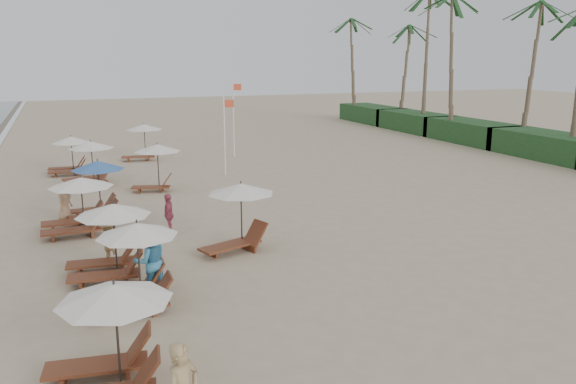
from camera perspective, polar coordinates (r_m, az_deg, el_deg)
name	(u,v)px	position (r m, az deg, el deg)	size (l,w,h in m)	color
ground	(343,292)	(16.16, 5.47, -9.82)	(160.00, 160.00, 0.00)	tan
shrub_hedge	(550,146)	(40.39, 24.37, 4.18)	(3.20, 53.00, 1.60)	#193D1C
lounger_station_0	(104,342)	(11.83, -17.70, -13.88)	(2.63, 2.19, 2.17)	brown
lounger_station_1	(128,270)	(15.44, -15.46, -7.37)	(2.57, 2.08, 2.21)	brown
lounger_station_2	(106,243)	(17.62, -17.48, -4.81)	(2.60, 2.17, 2.19)	brown
lounger_station_3	(75,207)	(22.39, -20.27, -1.36)	(2.74, 2.31, 2.06)	brown
lounger_station_4	(94,190)	(24.20, -18.56, 0.23)	(2.38, 2.07, 2.31)	brown
lounger_station_5	(87,165)	(30.49, -19.20, 2.51)	(2.70, 2.34, 2.22)	brown
lounger_station_6	(68,156)	(33.92, -20.86, 3.38)	(2.47, 2.12, 2.06)	brown
inland_station_0	(236,213)	(19.11, -5.17, -2.03)	(2.85, 2.28, 2.22)	brown
inland_station_1	(155,161)	(28.38, -12.99, 3.02)	(2.59, 2.24, 2.22)	brown
inland_station_2	(141,139)	(37.16, -14.24, 5.12)	(2.75, 2.24, 2.22)	brown
beachgoer_mid_a	(150,261)	(16.05, -13.40, -6.65)	(0.92, 0.72, 1.90)	teal
beachgoer_mid_b	(109,242)	(18.69, -17.18, -4.73)	(0.96, 0.55, 1.48)	#96794C
beachgoer_far_a	(169,214)	(21.31, -11.68, -2.15)	(0.89, 0.37, 1.53)	#B3475F
beachgoer_far_b	(64,201)	(24.28, -21.16, -0.87)	(0.76, 0.49, 1.56)	#A67F5A
flag_pole_near	(225,132)	(31.51, -6.22, 5.94)	(0.59, 0.08, 4.26)	silver
flag_pole_far	(234,115)	(37.25, -5.35, 7.53)	(0.60, 0.08, 4.84)	silver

